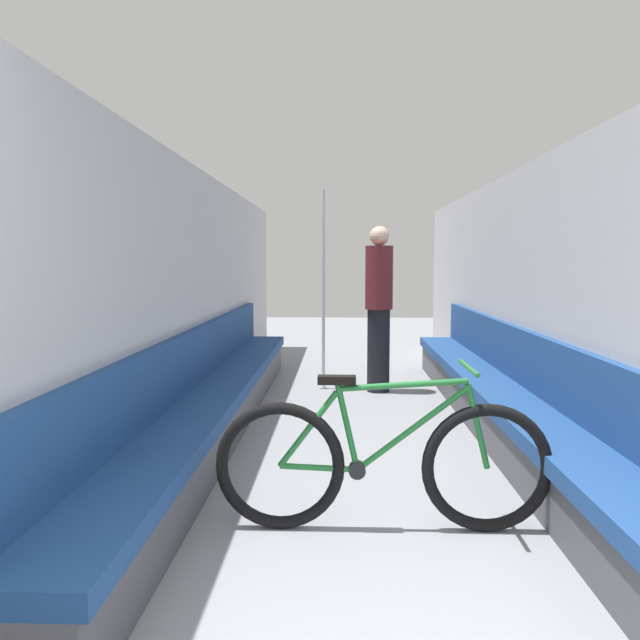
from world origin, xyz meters
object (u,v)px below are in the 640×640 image
object	(u,v)px
bench_seat_row_right	(503,402)
passenger_standing	(379,307)
grab_pole_near	(323,293)
bicycle	(383,464)
bench_seat_row_left	(216,400)

from	to	relation	value
bench_seat_row_right	passenger_standing	world-z (taller)	passenger_standing
bench_seat_row_right	grab_pole_near	distance (m)	2.55
bench_seat_row_right	passenger_standing	bearing A→B (deg)	117.45
passenger_standing	bicycle	bearing A→B (deg)	-143.50
bench_seat_row_right	bicycle	bearing A→B (deg)	-121.24
passenger_standing	grab_pole_near	bearing A→B (deg)	117.92
bicycle	grab_pole_near	bearing A→B (deg)	106.90
bench_seat_row_left	bicycle	distance (m)	2.21
bench_seat_row_right	passenger_standing	xyz separation A→B (m)	(-0.91, 1.76, 0.65)
bench_seat_row_left	grab_pole_near	xyz separation A→B (m)	(0.84, 1.88, 0.80)
bench_seat_row_left	grab_pole_near	world-z (taller)	grab_pole_near
bench_seat_row_left	passenger_standing	xyz separation A→B (m)	(1.45, 1.76, 0.65)
passenger_standing	bench_seat_row_right	bearing A→B (deg)	-112.99
bench_seat_row_right	passenger_standing	distance (m)	2.08
bench_seat_row_left	bicycle	world-z (taller)	bicycle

